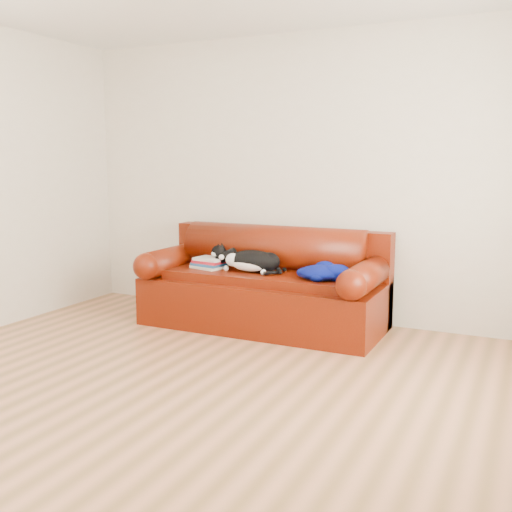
{
  "coord_description": "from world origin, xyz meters",
  "views": [
    {
      "loc": [
        2.03,
        -3.19,
        1.46
      ],
      "look_at": [
        -0.15,
        1.35,
        0.66
      ],
      "focal_mm": 42.0,
      "sensor_mm": 36.0,
      "label": 1
    }
  ],
  "objects_px": {
    "sofa_base": "(263,300)",
    "book_stack": "(210,263)",
    "blanket": "(323,272)",
    "cat": "(252,262)"
  },
  "relations": [
    {
      "from": "sofa_base",
      "to": "book_stack",
      "type": "relative_size",
      "value": 6.41
    },
    {
      "from": "sofa_base",
      "to": "blanket",
      "type": "distance_m",
      "value": 0.68
    },
    {
      "from": "cat",
      "to": "blanket",
      "type": "distance_m",
      "value": 0.66
    },
    {
      "from": "book_stack",
      "to": "blanket",
      "type": "distance_m",
      "value": 1.08
    },
    {
      "from": "sofa_base",
      "to": "book_stack",
      "type": "height_order",
      "value": "book_stack"
    },
    {
      "from": "sofa_base",
      "to": "book_stack",
      "type": "distance_m",
      "value": 0.59
    },
    {
      "from": "cat",
      "to": "blanket",
      "type": "height_order",
      "value": "cat"
    },
    {
      "from": "sofa_base",
      "to": "blanket",
      "type": "xyz_separation_m",
      "value": [
        0.59,
        -0.11,
        0.32
      ]
    },
    {
      "from": "book_stack",
      "to": "cat",
      "type": "relative_size",
      "value": 0.49
    },
    {
      "from": "sofa_base",
      "to": "blanket",
      "type": "height_order",
      "value": "blanket"
    }
  ]
}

